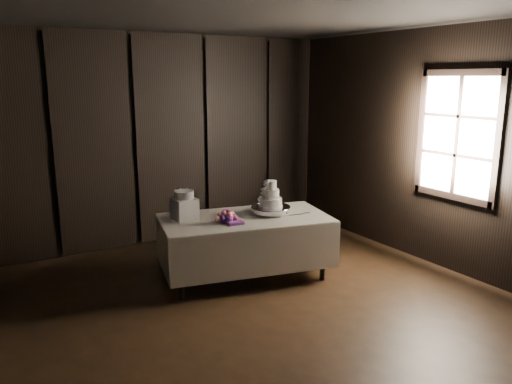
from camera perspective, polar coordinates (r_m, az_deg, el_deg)
The scene contains 9 objects.
room at distance 4.11m, azimuth 1.92°, elevation 0.56°, with size 6.08×7.08×3.08m.
window at distance 6.49m, azimuth 22.03°, elevation 5.96°, with size 0.06×1.16×1.56m, color black.
display_table at distance 6.05m, azimuth -1.22°, elevation -6.02°, with size 2.17×1.45×0.76m.
cake_stand at distance 6.09m, azimuth 1.70°, elevation -2.09°, with size 0.48×0.48×0.09m, color silver.
wedding_cake at distance 6.02m, azimuth 1.59°, elevation -0.55°, with size 0.30×0.27×0.33m.
bouquet at distance 5.72m, azimuth -3.39°, elevation -2.89°, with size 0.29×0.39×0.19m, color #C25370, non-canonical shape.
box_pedestal at distance 5.89m, azimuth -8.18°, elevation -1.92°, with size 0.26×0.26×0.25m, color white.
small_cake at distance 5.85m, azimuth -8.23°, elevation -0.30°, with size 0.23×0.23×0.09m, color white.
cake_knife at distance 6.03m, azimuth 4.24°, elevation -2.65°, with size 0.37×0.02×0.01m, color silver.
Camera 1 is at (-2.20, -3.36, 2.38)m, focal length 35.00 mm.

